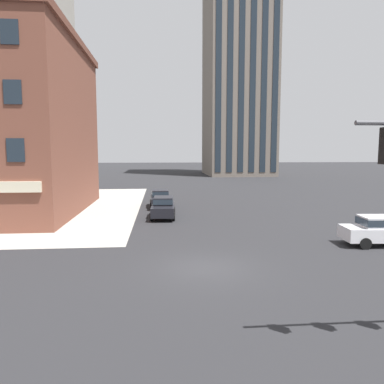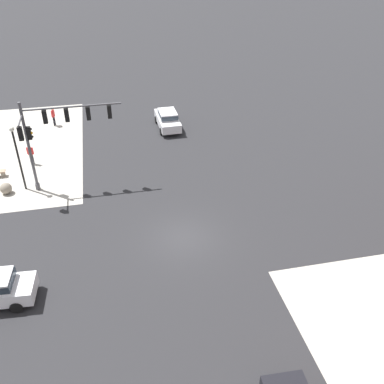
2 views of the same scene
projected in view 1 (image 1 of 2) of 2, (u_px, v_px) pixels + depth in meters
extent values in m
plane|color=#262628|center=(205.00, 268.00, 16.73)|extent=(320.00, 320.00, 0.00)
cube|color=silver|center=(382.00, 233.00, 20.65)|extent=(4.52, 2.08, 0.76)
cube|color=silver|center=(380.00, 221.00, 20.57)|extent=(2.22, 1.65, 0.60)
cube|color=#232D38|center=(380.00, 221.00, 20.57)|extent=(2.31, 1.69, 0.40)
cylinder|color=black|center=(352.00, 236.00, 21.51)|extent=(0.65, 0.27, 0.64)
cylinder|color=black|center=(365.00, 244.00, 19.84)|extent=(0.65, 0.27, 0.64)
cube|color=black|center=(160.00, 200.00, 34.64)|extent=(1.93, 4.46, 0.76)
cube|color=black|center=(160.00, 193.00, 34.71)|extent=(1.58, 2.17, 0.60)
cube|color=#232D38|center=(160.00, 193.00, 34.71)|extent=(1.62, 2.26, 0.40)
cylinder|color=black|center=(170.00, 206.00, 33.44)|extent=(0.24, 0.65, 0.64)
cylinder|color=black|center=(152.00, 206.00, 33.23)|extent=(0.24, 0.65, 0.64)
cylinder|color=black|center=(168.00, 202.00, 36.13)|extent=(0.24, 0.65, 0.64)
cylinder|color=black|center=(151.00, 202.00, 35.92)|extent=(0.24, 0.65, 0.64)
cube|color=black|center=(163.00, 209.00, 29.27)|extent=(1.96, 4.48, 0.76)
cube|color=black|center=(163.00, 201.00, 29.34)|extent=(1.59, 2.18, 0.60)
cube|color=#232D38|center=(163.00, 201.00, 29.34)|extent=(1.63, 2.27, 0.40)
cylinder|color=black|center=(174.00, 217.00, 27.99)|extent=(0.25, 0.65, 0.64)
cylinder|color=black|center=(152.00, 217.00, 27.92)|extent=(0.25, 0.65, 0.64)
cylinder|color=black|center=(174.00, 211.00, 30.70)|extent=(0.25, 0.65, 0.64)
cylinder|color=black|center=(154.00, 211.00, 30.63)|extent=(0.25, 0.65, 0.64)
cube|color=#1E2833|center=(16.00, 150.00, 23.06)|extent=(1.10, 0.08, 1.50)
cube|color=#1E2833|center=(13.00, 92.00, 22.66)|extent=(1.10, 0.08, 1.50)
cube|color=#1E2833|center=(9.00, 32.00, 22.26)|extent=(1.10, 0.08, 1.50)
cube|color=#70665B|center=(238.00, 60.00, 82.00)|extent=(14.05, 18.36, 51.76)
cube|color=#1E2833|center=(219.00, 47.00, 72.35)|extent=(1.20, 0.10, 49.69)
cube|color=#1E2833|center=(230.00, 48.00, 72.55)|extent=(1.20, 0.10, 49.69)
cube|color=#1E2833|center=(242.00, 48.00, 72.76)|extent=(1.20, 0.10, 49.69)
cube|color=#1E2833|center=(253.00, 48.00, 72.96)|extent=(1.20, 0.10, 49.69)
cube|color=#1E2833|center=(265.00, 49.00, 73.16)|extent=(1.20, 0.10, 49.69)
cube|color=#1E2833|center=(276.00, 49.00, 73.36)|extent=(1.20, 0.10, 49.69)
cube|color=#9E998E|center=(27.00, 36.00, 70.87)|extent=(15.27, 14.59, 55.26)
cube|color=#1E2833|center=(4.00, 23.00, 63.49)|extent=(1.20, 0.10, 53.05)
cube|color=#1E2833|center=(19.00, 23.00, 63.71)|extent=(1.20, 0.10, 53.05)
cube|color=#1E2833|center=(34.00, 24.00, 63.93)|extent=(1.20, 0.10, 53.05)
cube|color=#1E2833|center=(49.00, 24.00, 64.15)|extent=(1.20, 0.10, 53.05)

